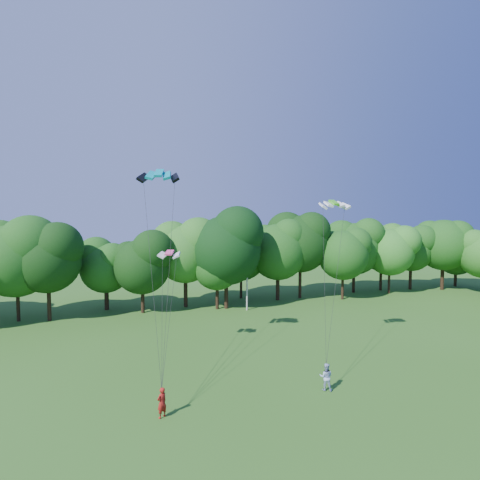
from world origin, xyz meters
name	(u,v)px	position (x,y,z in m)	size (l,w,h in m)	color
utility_pole	(247,278)	(6.00, 31.99, 4.23)	(1.63, 0.43, 8.24)	#ADACA4
kite_flyer_left	(162,403)	(-7.43, 8.91, 0.93)	(0.68, 0.44, 1.85)	maroon
kite_flyer_right	(326,377)	(3.88, 8.99, 0.95)	(0.93, 0.72, 1.91)	#99AED5
kite_teal	(159,173)	(-6.52, 17.48, 15.63)	(3.39, 2.16, 0.82)	#058C9F
kite_green	(334,203)	(7.90, 14.71, 13.34)	(2.61, 1.32, 0.53)	#44C21D
kite_pink	(169,253)	(-5.60, 18.77, 9.07)	(2.06, 1.57, 0.43)	#EE428A
tree_back_center	(226,239)	(3.71, 33.75, 9.16)	(10.09, 10.09, 14.68)	#312113
tree_back_east	(390,247)	(31.00, 35.20, 7.38)	(8.12, 8.12, 11.81)	#321C14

